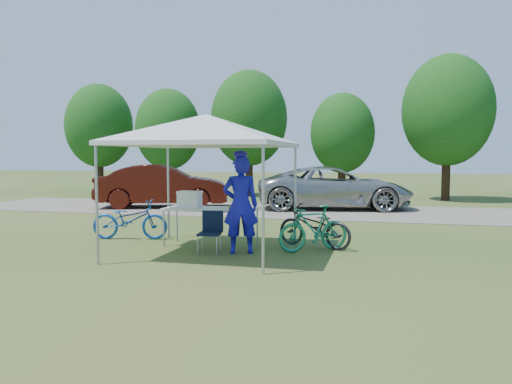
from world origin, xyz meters
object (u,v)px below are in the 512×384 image
cyclist (241,205)px  bike_dark (314,226)px  minivan (334,188)px  cooler (190,199)px  sedan (163,186)px  bike_blue (130,220)px  bike_green (314,228)px  folding_table (211,210)px  folding_chair (211,228)px

cyclist → bike_dark: (1.31, 0.98, -0.51)m
bike_dark → minivan: bearing=-155.4°
cooler → cyclist: cyclist is taller
cyclist → sedan: bearing=-75.8°
cooler → bike_blue: 1.73m
minivan → sedan: 6.34m
cooler → bike_green: size_ratio=0.31×
cooler → bike_blue: (-1.61, 0.34, -0.54)m
cooler → sedan: (-3.93, 7.11, -0.18)m
folding_table → folding_chair: folding_chair is taller
folding_table → cyclist: bearing=-37.5°
bike_blue → sedan: 7.16m
minivan → cooler: bearing=153.0°
minivan → sedan: size_ratio=1.15×
folding_chair → bike_dark: bearing=22.7°
bike_dark → sedan: bearing=-113.6°
cyclist → bike_green: size_ratio=1.23×
cyclist → bike_green: (1.36, 0.57, -0.49)m
bike_dark → folding_table: bearing=-59.1°
folding_table → bike_blue: bike_blue is taller
folding_chair → bike_green: (1.95, 0.65, -0.02)m
folding_table → cyclist: cyclist is taller
cooler → minivan: (2.32, 8.16, -0.20)m
bike_dark → minivan: 7.85m
folding_table → cooler: size_ratio=4.05×
folding_chair → bike_dark: (1.89, 1.07, -0.04)m
folding_table → cooler: bearing=180.0°
cooler → bike_green: cooler is taller
folding_table → cyclist: (0.85, -0.65, 0.19)m
folding_chair → bike_green: bearing=11.9°
folding_table → bike_blue: bearing=170.7°
folding_table → cyclist: size_ratio=1.03×
bike_blue → folding_table: bearing=-111.4°
bike_blue → bike_dark: bike_blue is taller
folding_table → minivan: 8.37m
cooler → cyclist: (1.33, -0.65, -0.03)m
bike_blue → cyclist: bearing=-120.8°
bike_blue → bike_dark: (4.25, -0.02, -0.01)m
folding_chair → bike_blue: size_ratio=0.48×
folding_table → bike_dark: size_ratio=1.16×
bike_green → sedan: 9.79m
bike_blue → sedan: size_ratio=0.36×
folding_table → minivan: bearing=77.3°
bike_green → sedan: sedan is taller
sedan → cyclist: bearing=-163.8°
bike_blue → minivan: (3.94, 7.82, 0.33)m
bike_green → bike_dark: (-0.05, 0.41, -0.02)m
bike_green → cooler: bearing=-128.4°
minivan → bike_green: bearing=171.4°
folding_chair → bike_dark: bike_dark is taller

